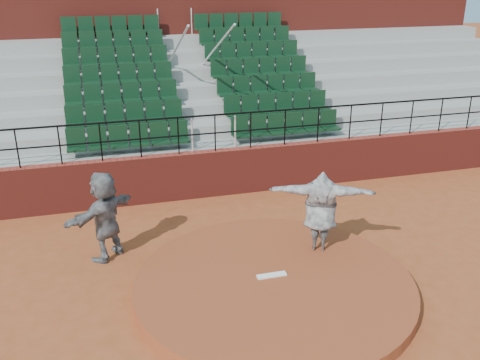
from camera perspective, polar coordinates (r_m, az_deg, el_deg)
name	(u,v)px	position (r m, az deg, el deg)	size (l,w,h in m)	color
ground	(274,291)	(10.83, 3.63, -11.70)	(90.00, 90.00, 0.00)	#964522
pitchers_mound	(274,285)	(10.76, 3.65, -11.14)	(5.50, 5.50, 0.25)	brown
pitching_rubber	(272,275)	(10.81, 3.40, -10.10)	(0.60, 0.15, 0.03)	white
boundary_wall	(216,173)	(14.83, -2.60, 0.77)	(24.00, 0.30, 1.30)	maroon
wall_railing	(215,125)	(14.39, -2.69, 5.90)	(24.04, 0.05, 1.03)	black
seating_deck	(190,113)	(18.00, -5.30, 7.16)	(24.00, 5.97, 4.63)	gray
press_box_facade	(170,34)	(21.46, -7.53, 15.17)	(24.00, 3.00, 7.10)	maroon
pitcher	(321,211)	(11.49, 8.59, -3.28)	(2.21, 0.60, 1.80)	black
fielder	(105,216)	(11.85, -14.19, -3.70)	(1.86, 0.59, 2.00)	black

